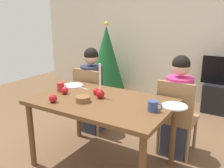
{
  "coord_description": "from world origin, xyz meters",
  "views": [
    {
      "loc": [
        1.3,
        -1.92,
        1.56
      ],
      "look_at": [
        0.0,
        0.2,
        0.87
      ],
      "focal_mm": 38.79,
      "sensor_mm": 36.0,
      "label": 1
    }
  ],
  "objects_px": {
    "apple_near_candle": "(96,91)",
    "apple_by_left_plate": "(53,98)",
    "plate_right": "(175,106)",
    "mug_left": "(61,87)",
    "person_right_child": "(178,108)",
    "candle_centerpiece": "(100,91)",
    "plate_left": "(73,85)",
    "chair_right": "(177,114)",
    "person_left_child": "(92,92)",
    "bowl_walnuts": "(83,99)",
    "apple_by_right_mug": "(65,91)",
    "dining_table": "(102,108)",
    "mug_right": "(153,106)",
    "chair_left": "(91,96)",
    "tv_stand": "(224,99)",
    "christmas_tree": "(106,58)"
  },
  "relations": [
    {
      "from": "christmas_tree",
      "to": "plate_right",
      "type": "height_order",
      "value": "christmas_tree"
    },
    {
      "from": "dining_table",
      "to": "apple_near_candle",
      "type": "height_order",
      "value": "apple_near_candle"
    },
    {
      "from": "mug_left",
      "to": "mug_right",
      "type": "xyz_separation_m",
      "value": [
        1.12,
        -0.02,
        -0.0
      ]
    },
    {
      "from": "apple_by_right_mug",
      "to": "tv_stand",
      "type": "bearing_deg",
      "value": 60.1
    },
    {
      "from": "person_left_child",
      "to": "bowl_walnuts",
      "type": "xyz_separation_m",
      "value": [
        0.47,
        -0.78,
        0.21
      ]
    },
    {
      "from": "apple_near_candle",
      "to": "apple_by_left_plate",
      "type": "height_order",
      "value": "apple_by_left_plate"
    },
    {
      "from": "mug_left",
      "to": "plate_right",
      "type": "bearing_deg",
      "value": 8.8
    },
    {
      "from": "person_left_child",
      "to": "bowl_walnuts",
      "type": "bearing_deg",
      "value": -59.29
    },
    {
      "from": "candle_centerpiece",
      "to": "mug_left",
      "type": "relative_size",
      "value": 2.82
    },
    {
      "from": "plate_left",
      "to": "plate_right",
      "type": "bearing_deg",
      "value": -2.08
    },
    {
      "from": "dining_table",
      "to": "chair_right",
      "type": "bearing_deg",
      "value": 45.37
    },
    {
      "from": "chair_right",
      "to": "bowl_walnuts",
      "type": "xyz_separation_m",
      "value": [
        -0.73,
        -0.75,
        0.27
      ]
    },
    {
      "from": "person_right_child",
      "to": "candle_centerpiece",
      "type": "bearing_deg",
      "value": -137.1
    },
    {
      "from": "tv_stand",
      "to": "apple_near_candle",
      "type": "xyz_separation_m",
      "value": [
        -1.05,
        -2.18,
        0.55
      ]
    },
    {
      "from": "bowl_walnuts",
      "to": "apple_near_candle",
      "type": "xyz_separation_m",
      "value": [
        -0.02,
        0.26,
        0.01
      ]
    },
    {
      "from": "chair_left",
      "to": "plate_left",
      "type": "distance_m",
      "value": 0.44
    },
    {
      "from": "chair_left",
      "to": "dining_table",
      "type": "bearing_deg",
      "value": -45.74
    },
    {
      "from": "tv_stand",
      "to": "plate_left",
      "type": "xyz_separation_m",
      "value": [
        -1.48,
        -2.05,
        0.52
      ]
    },
    {
      "from": "chair_left",
      "to": "plate_right",
      "type": "xyz_separation_m",
      "value": [
        1.28,
        -0.41,
        0.24
      ]
    },
    {
      "from": "plate_left",
      "to": "apple_near_candle",
      "type": "xyz_separation_m",
      "value": [
        0.44,
        -0.13,
        0.03
      ]
    },
    {
      "from": "dining_table",
      "to": "tv_stand",
      "type": "height_order",
      "value": "dining_table"
    },
    {
      "from": "dining_table",
      "to": "apple_near_candle",
      "type": "distance_m",
      "value": 0.22
    },
    {
      "from": "tv_stand",
      "to": "plate_left",
      "type": "distance_m",
      "value": 2.59
    },
    {
      "from": "plate_right",
      "to": "bowl_walnuts",
      "type": "bearing_deg",
      "value": -157.24
    },
    {
      "from": "chair_left",
      "to": "mug_right",
      "type": "distance_m",
      "value": 1.34
    },
    {
      "from": "dining_table",
      "to": "apple_by_right_mug",
      "type": "relative_size",
      "value": 17.76
    },
    {
      "from": "chair_left",
      "to": "candle_centerpiece",
      "type": "height_order",
      "value": "candle_centerpiece"
    },
    {
      "from": "chair_left",
      "to": "mug_left",
      "type": "distance_m",
      "value": 0.67
    },
    {
      "from": "person_right_child",
      "to": "apple_near_candle",
      "type": "bearing_deg",
      "value": -145.09
    },
    {
      "from": "tv_stand",
      "to": "apple_near_candle",
      "type": "relative_size",
      "value": 9.08
    },
    {
      "from": "chair_left",
      "to": "candle_centerpiece",
      "type": "xyz_separation_m",
      "value": [
        0.55,
        -0.57,
        0.31
      ]
    },
    {
      "from": "chair_right",
      "to": "person_left_child",
      "type": "xyz_separation_m",
      "value": [
        -1.19,
        0.03,
        0.06
      ]
    },
    {
      "from": "plate_right",
      "to": "mug_left",
      "type": "bearing_deg",
      "value": -171.2
    },
    {
      "from": "candle_centerpiece",
      "to": "mug_left",
      "type": "xyz_separation_m",
      "value": [
        -0.51,
        -0.03,
        -0.02
      ]
    },
    {
      "from": "candle_centerpiece",
      "to": "tv_stand",
      "type": "bearing_deg",
      "value": 67.36
    },
    {
      "from": "plate_left",
      "to": "apple_by_right_mug",
      "type": "distance_m",
      "value": 0.32
    },
    {
      "from": "plate_left",
      "to": "mug_right",
      "type": "relative_size",
      "value": 1.78
    },
    {
      "from": "dining_table",
      "to": "plate_left",
      "type": "distance_m",
      "value": 0.64
    },
    {
      "from": "mug_right",
      "to": "apple_by_right_mug",
      "type": "height_order",
      "value": "mug_right"
    },
    {
      "from": "christmas_tree",
      "to": "mug_right",
      "type": "relative_size",
      "value": 10.8
    },
    {
      "from": "candle_centerpiece",
      "to": "mug_left",
      "type": "height_order",
      "value": "candle_centerpiece"
    },
    {
      "from": "chair_right",
      "to": "mug_left",
      "type": "height_order",
      "value": "chair_right"
    },
    {
      "from": "apple_near_candle",
      "to": "apple_by_left_plate",
      "type": "xyz_separation_m",
      "value": [
        -0.22,
        -0.42,
        0.01
      ]
    },
    {
      "from": "chair_right",
      "to": "plate_right",
      "type": "distance_m",
      "value": 0.48
    },
    {
      "from": "person_left_child",
      "to": "mug_right",
      "type": "bearing_deg",
      "value": -29.58
    },
    {
      "from": "chair_left",
      "to": "mug_left",
      "type": "xyz_separation_m",
      "value": [
        0.03,
        -0.6,
        0.29
      ]
    },
    {
      "from": "person_left_child",
      "to": "apple_by_right_mug",
      "type": "relative_size",
      "value": 14.87
    },
    {
      "from": "tv_stand",
      "to": "plate_right",
      "type": "height_order",
      "value": "plate_right"
    },
    {
      "from": "dining_table",
      "to": "christmas_tree",
      "type": "distance_m",
      "value": 2.48
    },
    {
      "from": "bowl_walnuts",
      "to": "apple_by_right_mug",
      "type": "relative_size",
      "value": 1.85
    }
  ]
}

